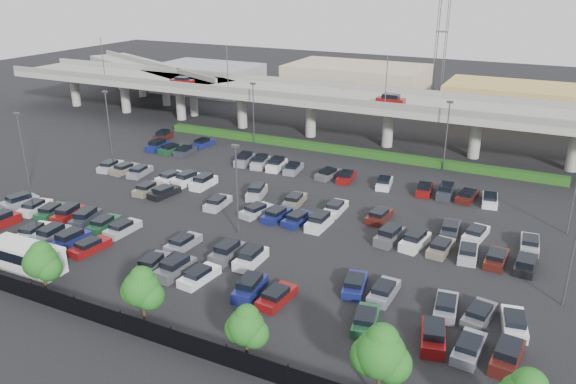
{
  "coord_description": "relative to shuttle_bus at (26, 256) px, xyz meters",
  "views": [
    {
      "loc": [
        29.98,
        -56.45,
        27.21
      ],
      "look_at": [
        1.64,
        1.24,
        2.0
      ],
      "focal_mm": 35.0,
      "sensor_mm": 36.0,
      "label": 1
    }
  ],
  "objects": [
    {
      "name": "on_ramp",
      "position": [
        -37.65,
        67.13,
        5.43
      ],
      "size": [
        50.93,
        30.13,
        8.8
      ],
      "color": "gray",
      "rests_on": "ground"
    },
    {
      "name": "tree_row",
      "position": [
        15.15,
        -2.44,
        2.1
      ],
      "size": [
        65.07,
        3.66,
        5.94
      ],
      "color": "#332316",
      "rests_on": "ground"
    },
    {
      "name": "ground",
      "position": [
        14.45,
        24.08,
        -1.42
      ],
      "size": [
        280.0,
        280.0,
        0.0
      ],
      "primitive_type": "plane",
      "color": "black"
    },
    {
      "name": "parked_cars",
      "position": [
        14.3,
        20.61,
        -0.8
      ],
      "size": [
        63.16,
        41.69,
        1.67
      ],
      "color": "maroon",
      "rests_on": "ground"
    },
    {
      "name": "fence",
      "position": [
        14.4,
        -3.92,
        -0.52
      ],
      "size": [
        70.0,
        0.1,
        2.0
      ],
      "color": "black",
      "rests_on": "ground"
    },
    {
      "name": "overpass",
      "position": [
        14.24,
        56.07,
        5.55
      ],
      "size": [
        150.0,
        13.0,
        15.8
      ],
      "color": "gray",
      "rests_on": "ground"
    },
    {
      "name": "comm_tower",
      "position": [
        18.45,
        98.08,
        14.19
      ],
      "size": [
        2.4,
        2.4,
        30.0
      ],
      "color": "#48484D",
      "rests_on": "ground"
    },
    {
      "name": "light_poles",
      "position": [
        10.32,
        26.08,
        4.81
      ],
      "size": [
        66.9,
        48.38,
        10.3
      ],
      "color": "#48484D",
      "rests_on": "ground"
    },
    {
      "name": "hedge",
      "position": [
        14.45,
        49.08,
        -0.87
      ],
      "size": [
        66.0,
        1.6,
        1.1
      ],
      "primitive_type": "cube",
      "color": "#164012",
      "rests_on": "ground"
    },
    {
      "name": "shuttle_bus",
      "position": [
        0.0,
        0.0,
        0.0
      ],
      "size": [
        8.17,
        2.89,
        2.61
      ],
      "color": "white",
      "rests_on": "ground"
    },
    {
      "name": "distant_buildings",
      "position": [
        26.83,
        85.89,
        2.32
      ],
      "size": [
        138.0,
        24.0,
        9.0
      ],
      "color": "gray",
      "rests_on": "ground"
    }
  ]
}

